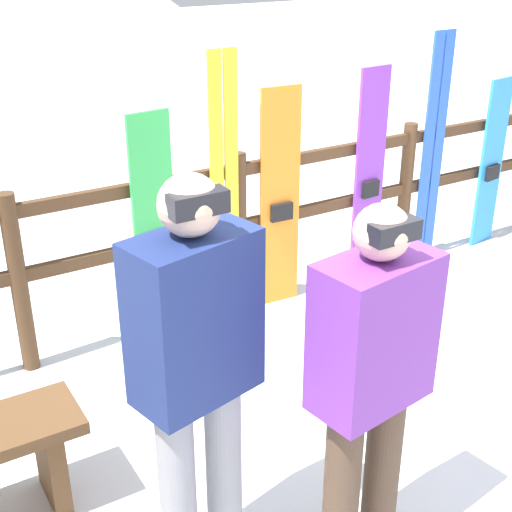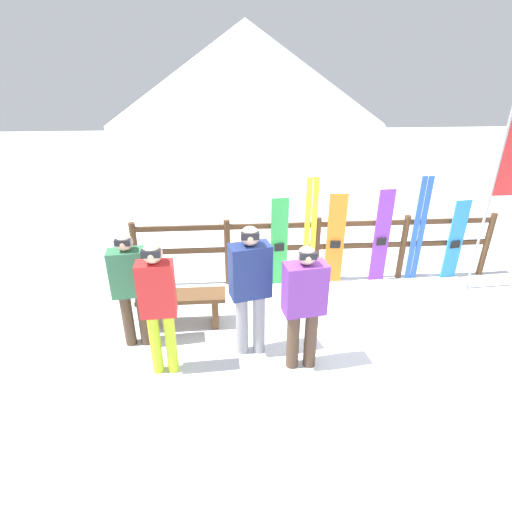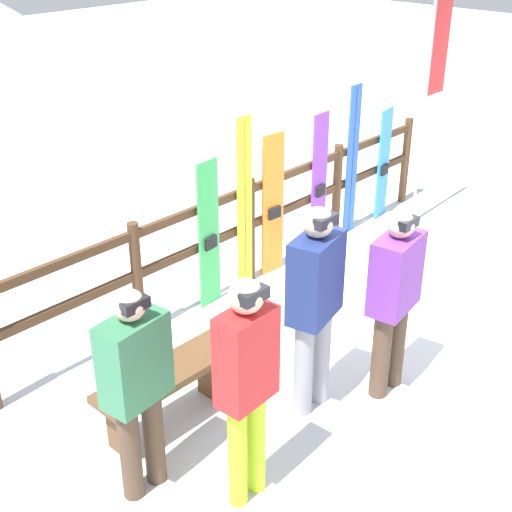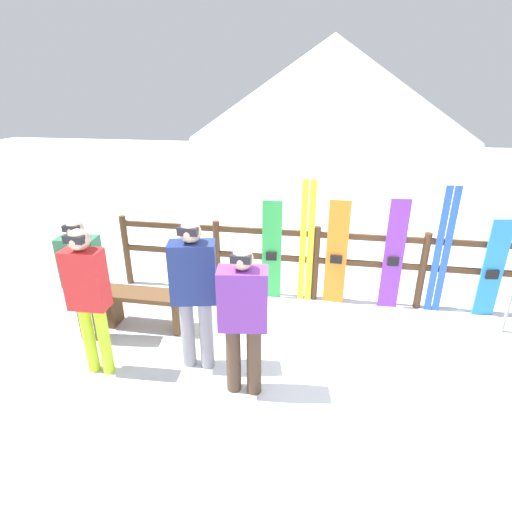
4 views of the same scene
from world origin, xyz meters
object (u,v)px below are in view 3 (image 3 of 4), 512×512
Objects in this scene: person_plaid_green at (136,381)px; snowboard_blue at (383,164)px; bench at (169,385)px; snowboard_purple at (319,184)px; person_red at (247,377)px; ski_pair_yellow at (244,205)px; rental_flag at (435,53)px; ski_pair_blue at (352,162)px; person_navy at (315,298)px; person_purple at (394,293)px; snowboard_green at (209,235)px; snowboard_orange at (273,206)px.

person_plaid_green is 5.17m from snowboard_blue.
bench is 3.35m from snowboard_purple.
snowboard_purple is at bearing 179.99° from snowboard_blue.
person_red is at bearing -97.96° from bench.
ski_pair_yellow is 1.18m from snowboard_purple.
ski_pair_yellow is at bearing 171.17° from rental_flag.
bench is 0.67× the size of ski_pair_blue.
person_red is at bearing -164.38° from person_navy.
rental_flag reaches higher than bench.
person_red is at bearing -152.44° from ski_pair_blue.
snowboard_purple is 1.99m from rental_flag.
person_navy is at bearing -142.34° from snowboard_purple.
person_purple is (1.61, -0.02, -0.07)m from person_red.
snowboard_orange is at bearing 0.00° from snowboard_green.
person_red reaches higher than snowboard_orange.
person_red is 3.22m from snowboard_orange.
person_navy reaches higher than bench.
snowboard_green is 2.28m from ski_pair_blue.
person_plaid_green is 0.70m from person_red.
rental_flag is (2.67, -0.41, 1.14)m from ski_pair_yellow.
rental_flag is (1.49, -0.41, 1.25)m from snowboard_purple.
person_navy is 2.84m from snowboard_purple.
snowboard_orange is 0.86× the size of ski_pair_blue.
snowboard_purple is 0.89× the size of ski_pair_blue.
bench is at bearing -150.73° from ski_pair_yellow.
ski_pair_yellow is (0.49, 0.00, 0.16)m from snowboard_green.
snowboard_green is 0.47× the size of rental_flag.
person_purple is at bearing -145.11° from snowboard_blue.
snowboard_orange reaches higher than snowboard_blue.
snowboard_blue is at bearing 118.69° from rental_flag.
person_red is 3.84m from snowboard_purple.
person_purple is 1.07× the size of snowboard_green.
snowboard_orange is at bearing 24.72° from bench.
snowboard_purple is at bearing 19.23° from bench.
snowboard_orange is at bearing -180.00° from snowboard_purple.
ski_pair_blue reaches higher than snowboard_blue.
person_plaid_green is 0.49× the size of rental_flag.
bench is 1.26m from person_navy.
person_purple is 2.63m from snowboard_purple.
person_plaid_green is at bearing -153.49° from snowboard_orange.
snowboard_blue is at bearing -0.00° from snowboard_green.
rental_flag is at bearing 8.39° from bench.
person_plaid_green is 1.01× the size of snowboard_orange.
person_navy is at bearing -35.36° from bench.
bench is 0.78× the size of snowboard_orange.
person_navy is at bearing -153.76° from snowboard_blue.
snowboard_orange is 2.62m from rental_flag.
snowboard_orange is (2.51, 2.02, -0.21)m from person_red.
ski_pair_blue is at bearing 16.35° from bench.
person_red is at bearing -148.31° from snowboard_purple.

